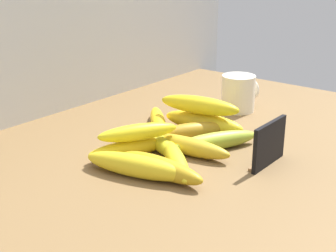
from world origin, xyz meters
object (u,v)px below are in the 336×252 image
Objects in this scene: banana_1 at (216,141)px; banana_8 at (156,140)px; banana_11 at (199,105)px; banana_5 at (137,166)px; banana_6 at (158,122)px; banana_7 at (176,160)px; banana_4 at (130,148)px; banana_9 at (193,131)px; coffee_mug at (239,93)px; banana_3 at (203,122)px; chalkboard_sign at (269,145)px; banana_10 at (138,132)px; banana_2 at (161,167)px; banana_0 at (187,146)px.

banana_1 reaches higher than banana_8.
banana_11 is (12.53, -1.72, 4.62)cm from banana_8.
banana_11 reaches higher than banana_5.
banana_5 reaches higher than banana_6.
banana_1 reaches higher than banana_7.
banana_4 is at bearing 50.10° from banana_5.
coffee_mug is at bearing 6.82° from banana_9.
banana_1 is at bearing -130.77° from banana_3.
chalkboard_sign reaches higher than banana_5.
banana_10 is at bearing 175.45° from banana_11.
banana_5 reaches higher than banana_2.
banana_7 is at bearing -120.75° from banana_8.
banana_0 is 7.06cm from banana_7.
banana_10 is 18.31cm from banana_11.
banana_6 is 1.21× the size of banana_10.
banana_10 is at bearing 174.48° from banana_3.
banana_6 is at bearing 20.58° from banana_4.
banana_8 is (5.62, 9.45, -0.06)cm from banana_7.
banana_1 is 19.62cm from banana_5.
banana_1 is at bearing -37.99° from banana_10.
banana_4 is (-13.20, 22.60, -2.15)cm from chalkboard_sign.
banana_5 is at bearing -171.97° from banana_9.
banana_6 is 16.36cm from banana_10.
banana_0 is 9.98cm from banana_10.
banana_3 is 1.20× the size of banana_9.
banana_11 is (18.15, 7.73, 4.56)cm from banana_7.
coffee_mug is 38.30cm from banana_4.
banana_5 is at bearing -170.27° from banana_11.
banana_4 is at bearing 178.06° from coffee_mug.
banana_2 is 24.79cm from banana_6.
banana_6 is at bearing 83.42° from banana_1.
banana_1 is 0.94× the size of banana_8.
banana_3 is at bearing -21.89° from banana_11.
coffee_mug is 0.49× the size of banana_5.
banana_4 is at bearing 171.40° from banana_8.
banana_11 is at bearing 17.76° from banana_9.
banana_10 reaches higher than banana_7.
banana_11 reaches higher than banana_6.
banana_3 reaches higher than banana_0.
banana_5 is (-5.85, -7.00, 0.34)cm from banana_4.
banana_7 is 20.25cm from banana_11.
chalkboard_sign is at bearing -90.76° from banana_1.
coffee_mug is at bearing -17.07° from banana_6.
banana_7 is 0.98× the size of banana_11.
banana_9 is at bearing -20.36° from banana_8.
banana_4 is 9.13cm from banana_5.
coffee_mug is 44.46cm from banana_5.
coffee_mug is 0.54× the size of banana_2.
chalkboard_sign is 0.60× the size of banana_11.
banana_10 is at bearing 179.97° from coffee_mug.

